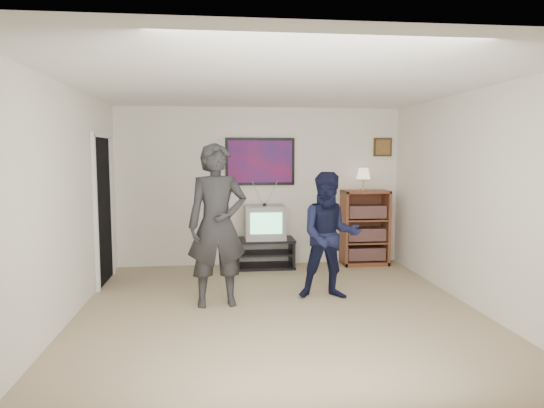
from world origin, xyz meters
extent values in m
cube|color=#877355|center=(0.00, 0.00, 0.00)|extent=(4.50, 5.00, 0.01)
cube|color=white|center=(0.00, 0.00, 2.50)|extent=(4.50, 5.00, 0.01)
cube|color=white|center=(0.00, 2.50, 1.25)|extent=(4.50, 0.01, 2.50)
cube|color=white|center=(-2.25, 0.00, 1.25)|extent=(0.01, 5.00, 2.50)
cube|color=white|center=(2.25, 0.00, 1.25)|extent=(0.01, 5.00, 2.50)
cube|color=black|center=(0.05, 2.23, 0.44)|extent=(0.91, 0.51, 0.04)
cube|color=black|center=(0.05, 2.23, 0.02)|extent=(0.91, 0.51, 0.04)
cube|color=black|center=(-0.38, 2.23, 0.23)|extent=(0.04, 0.49, 0.46)
cube|color=black|center=(0.48, 2.23, 0.23)|extent=(0.04, 0.49, 0.46)
imported|color=#232425|center=(-0.68, 0.42, 0.95)|extent=(0.74, 0.53, 1.89)
imported|color=black|center=(0.68, 0.54, 0.78)|extent=(0.81, 0.66, 1.56)
cube|color=white|center=(-0.64, 0.61, 1.14)|extent=(0.04, 0.12, 0.03)
cube|color=white|center=(0.72, 0.78, 1.10)|extent=(0.08, 0.12, 0.03)
cube|color=black|center=(0.00, 2.48, 1.65)|extent=(1.10, 0.03, 0.75)
cube|color=white|center=(-0.55, 2.48, 1.95)|extent=(0.28, 0.02, 0.14)
cube|color=black|center=(2.00, 2.48, 1.88)|extent=(0.30, 0.03, 0.30)
cube|color=black|center=(-2.23, 1.60, 1.00)|extent=(0.03, 0.85, 2.00)
camera|label=1|loc=(-0.66, -5.18, 1.77)|focal=32.00mm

